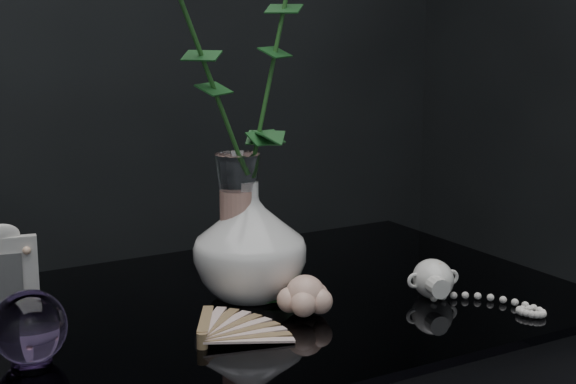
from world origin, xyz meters
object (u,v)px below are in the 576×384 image
wine_glass (238,226)px  loose_rose (305,296)px  paperweight (30,327)px  vase (250,240)px  pearl_jar (433,277)px  picture_frame (2,271)px

wine_glass → loose_rose: (0.04, -0.11, -0.07)m
wine_glass → paperweight: wine_glass is taller
vase → paperweight: 0.34m
pearl_jar → wine_glass: bearing=163.6°
wine_glass → pearl_jar: bearing=-30.7°
vase → paperweight: size_ratio=1.92×
wine_glass → vase: bearing=-38.6°
vase → pearl_jar: 0.26m
picture_frame → loose_rose: size_ratio=0.78×
vase → pearl_jar: vase is taller
vase → pearl_jar: (0.22, -0.13, -0.05)m
wine_glass → paperweight: 0.33m
paperweight → loose_rose: 0.35m
vase → loose_rose: bearing=-75.8°
wine_glass → paperweight: bearing=-163.8°
vase → paperweight: (-0.32, -0.08, -0.04)m
picture_frame → loose_rose: 0.39m
wine_glass → picture_frame: wine_glass is taller
pearl_jar → picture_frame: bearing=172.4°
picture_frame → loose_rose: bearing=-18.7°
loose_rose → pearl_jar: bearing=-23.3°
vase → wine_glass: 0.03m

